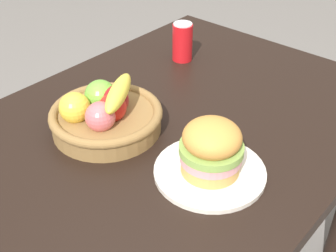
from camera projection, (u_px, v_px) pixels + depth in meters
dining_table at (154, 165)px, 1.20m from camera, size 1.40×0.90×0.75m
plate at (210, 172)px, 1.02m from camera, size 0.26×0.26×0.01m
sandwich at (211, 148)px, 0.98m from camera, size 0.14×0.14×0.13m
soda_can at (182, 42)px, 1.46m from camera, size 0.07×0.07×0.13m
fruit_basket at (105, 114)px, 1.13m from camera, size 0.29×0.29×0.13m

